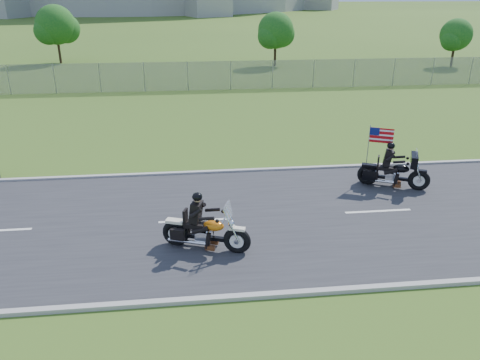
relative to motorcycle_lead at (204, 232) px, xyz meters
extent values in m
plane|color=#2E4716|center=(1.72, 1.68, -0.55)|extent=(420.00, 420.00, 0.00)
cube|color=#28282B|center=(1.72, 1.68, -0.53)|extent=(120.00, 8.00, 0.04)
cube|color=#9E9B93|center=(1.72, 5.73, -0.50)|extent=(120.00, 0.18, 0.12)
cube|color=#9E9B93|center=(1.72, -2.37, -0.50)|extent=(120.00, 0.18, 0.12)
cube|color=gray|center=(-3.28, 21.68, 0.45)|extent=(60.00, 0.03, 2.00)
cylinder|color=#382316|center=(7.72, 31.68, 0.71)|extent=(0.22, 0.22, 2.52)
sphere|color=#144D17|center=(7.72, 31.68, 2.60)|extent=(3.20, 3.20, 3.20)
sphere|color=#144D17|center=(8.36, 32.16, 2.24)|extent=(2.40, 2.40, 2.40)
sphere|color=#144D17|center=(7.16, 31.28, 2.15)|extent=(2.24, 2.24, 2.24)
cylinder|color=#382316|center=(-12.28, 35.68, 0.85)|extent=(0.22, 0.22, 2.80)
sphere|color=#144D17|center=(-12.28, 35.68, 2.95)|extent=(3.60, 3.60, 3.60)
sphere|color=#144D17|center=(-11.56, 36.22, 2.55)|extent=(2.70, 2.70, 2.70)
sphere|color=#144D17|center=(-12.91, 35.23, 2.45)|extent=(2.52, 2.52, 2.52)
cylinder|color=#382316|center=(23.72, 29.68, 0.57)|extent=(0.22, 0.22, 2.24)
sphere|color=#144D17|center=(23.72, 29.68, 2.25)|extent=(2.80, 2.80, 2.80)
sphere|color=#144D17|center=(24.28, 30.10, 1.93)|extent=(2.10, 2.10, 2.10)
sphere|color=#144D17|center=(23.23, 29.33, 1.85)|extent=(1.96, 1.96, 1.96)
torus|color=black|center=(0.88, -0.32, -0.15)|extent=(0.80, 0.44, 0.78)
torus|color=black|center=(-0.80, 0.29, -0.15)|extent=(0.80, 0.44, 0.78)
ellipsoid|color=orange|center=(0.26, -0.09, 0.23)|extent=(0.67, 0.52, 0.29)
cube|color=black|center=(-0.26, 0.09, 0.19)|extent=(0.65, 0.49, 0.13)
cube|color=black|center=(-0.21, 0.07, 0.60)|extent=(0.38, 0.48, 0.58)
sphere|color=black|center=(-0.16, 0.06, 1.05)|extent=(0.36, 0.36, 0.28)
cube|color=silver|center=(0.65, -0.24, 0.74)|extent=(0.20, 0.47, 0.42)
torus|color=black|center=(7.82, 3.23, -0.15)|extent=(0.79, 0.49, 0.78)
torus|color=black|center=(6.19, 3.95, -0.15)|extent=(0.79, 0.49, 0.78)
ellipsoid|color=black|center=(7.22, 3.49, 0.23)|extent=(0.67, 0.54, 0.29)
cube|color=black|center=(6.72, 3.72, 0.19)|extent=(0.65, 0.52, 0.13)
cube|color=black|center=(6.77, 3.69, 0.59)|extent=(0.40, 0.49, 0.58)
sphere|color=black|center=(6.81, 3.67, 1.04)|extent=(0.37, 0.37, 0.28)
cube|color=black|center=(7.58, 3.33, 0.59)|extent=(0.55, 0.86, 0.42)
cube|color=#B70C11|center=(6.56, 4.01, 1.33)|extent=(0.77, 0.36, 0.54)
camera|label=1|loc=(-0.27, -11.44, 6.31)|focal=35.00mm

